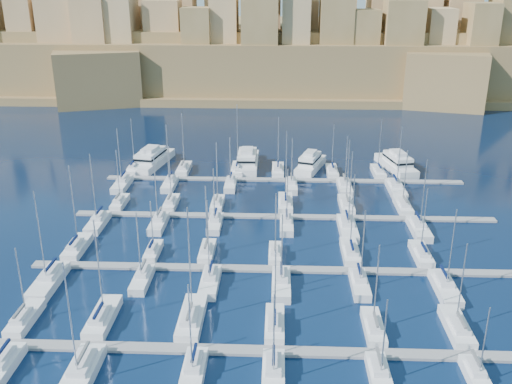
{
  "coord_description": "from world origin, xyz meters",
  "views": [
    {
      "loc": [
        -1.16,
        -95.35,
        45.48
      ],
      "look_at": [
        -5.38,
        6.0,
        6.92
      ],
      "focal_mm": 40.0,
      "sensor_mm": 36.0,
      "label": 1
    }
  ],
  "objects_px": {
    "sailboat_0": "(25,319)",
    "sailboat_4": "(373,327)",
    "sailboat_2": "(192,318)",
    "motor_yacht_d": "(397,163)",
    "motor_yacht_b": "(247,161)",
    "motor_yacht_c": "(310,163)",
    "motor_yacht_a": "(152,159)"
  },
  "relations": [
    {
      "from": "motor_yacht_a",
      "to": "motor_yacht_c",
      "type": "relative_size",
      "value": 1.27
    },
    {
      "from": "sailboat_4",
      "to": "sailboat_0",
      "type": "bearing_deg",
      "value": 179.9
    },
    {
      "from": "sailboat_2",
      "to": "motor_yacht_a",
      "type": "relative_size",
      "value": 0.92
    },
    {
      "from": "motor_yacht_b",
      "to": "sailboat_0",
      "type": "bearing_deg",
      "value": -111.0
    },
    {
      "from": "motor_yacht_b",
      "to": "motor_yacht_c",
      "type": "xyz_separation_m",
      "value": [
        15.86,
        -1.46,
        -0.0
      ]
    },
    {
      "from": "sailboat_2",
      "to": "motor_yacht_b",
      "type": "xyz_separation_m",
      "value": [
        3.89,
        69.7,
        0.94
      ]
    },
    {
      "from": "motor_yacht_a",
      "to": "motor_yacht_b",
      "type": "relative_size",
      "value": 1.09
    },
    {
      "from": "motor_yacht_c",
      "to": "motor_yacht_d",
      "type": "bearing_deg",
      "value": 2.65
    },
    {
      "from": "sailboat_4",
      "to": "motor_yacht_a",
      "type": "distance_m",
      "value": 84.64
    },
    {
      "from": "sailboat_2",
      "to": "motor_yacht_b",
      "type": "relative_size",
      "value": 1.0
    },
    {
      "from": "sailboat_0",
      "to": "sailboat_2",
      "type": "height_order",
      "value": "sailboat_2"
    },
    {
      "from": "sailboat_0",
      "to": "sailboat_2",
      "type": "relative_size",
      "value": 0.67
    },
    {
      "from": "sailboat_0",
      "to": "sailboat_2",
      "type": "bearing_deg",
      "value": 2.51
    },
    {
      "from": "sailboat_4",
      "to": "motor_yacht_c",
      "type": "xyz_separation_m",
      "value": [
        -5.33,
        69.34,
        0.99
      ]
    },
    {
      "from": "motor_yacht_d",
      "to": "motor_yacht_b",
      "type": "bearing_deg",
      "value": 179.29
    },
    {
      "from": "sailboat_2",
      "to": "motor_yacht_d",
      "type": "xyz_separation_m",
      "value": [
        41.3,
        69.23,
        0.94
      ]
    },
    {
      "from": "sailboat_2",
      "to": "motor_yacht_c",
      "type": "xyz_separation_m",
      "value": [
        19.75,
        68.24,
        0.94
      ]
    },
    {
      "from": "sailboat_0",
      "to": "motor_yacht_c",
      "type": "bearing_deg",
      "value": 58.16
    },
    {
      "from": "motor_yacht_a",
      "to": "motor_yacht_d",
      "type": "bearing_deg",
      "value": -0.83
    },
    {
      "from": "sailboat_0",
      "to": "sailboat_4",
      "type": "bearing_deg",
      "value": -0.1
    },
    {
      "from": "sailboat_2",
      "to": "sailboat_4",
      "type": "height_order",
      "value": "sailboat_2"
    },
    {
      "from": "motor_yacht_b",
      "to": "motor_yacht_c",
      "type": "distance_m",
      "value": 15.93
    },
    {
      "from": "motor_yacht_a",
      "to": "motor_yacht_b",
      "type": "xyz_separation_m",
      "value": [
        24.51,
        -0.43,
        0.0
      ]
    },
    {
      "from": "sailboat_2",
      "to": "motor_yacht_a",
      "type": "bearing_deg",
      "value": 106.39
    },
    {
      "from": "motor_yacht_c",
      "to": "motor_yacht_d",
      "type": "distance_m",
      "value": 21.58
    },
    {
      "from": "sailboat_0",
      "to": "motor_yacht_a",
      "type": "distance_m",
      "value": 71.21
    },
    {
      "from": "sailboat_0",
      "to": "sailboat_4",
      "type": "xyz_separation_m",
      "value": [
        48.34,
        -0.09,
        0.01
      ]
    },
    {
      "from": "motor_yacht_b",
      "to": "motor_yacht_d",
      "type": "distance_m",
      "value": 37.42
    },
    {
      "from": "motor_yacht_b",
      "to": "motor_yacht_c",
      "type": "bearing_deg",
      "value": -5.26
    },
    {
      "from": "sailboat_0",
      "to": "motor_yacht_b",
      "type": "height_order",
      "value": "sailboat_0"
    },
    {
      "from": "sailboat_2",
      "to": "motor_yacht_d",
      "type": "distance_m",
      "value": 80.62
    },
    {
      "from": "motor_yacht_b",
      "to": "sailboat_4",
      "type": "bearing_deg",
      "value": -73.34
    }
  ]
}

